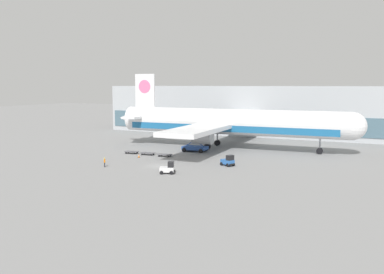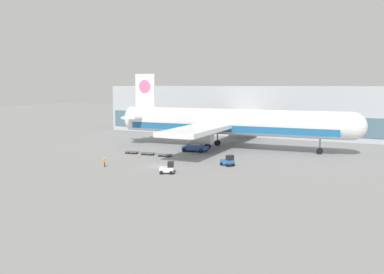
{
  "view_description": "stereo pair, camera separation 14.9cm",
  "coord_description": "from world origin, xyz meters",
  "views": [
    {
      "loc": [
        37.73,
        -65.38,
        14.41
      ],
      "look_at": [
        1.25,
        11.3,
        4.0
      ],
      "focal_mm": 40.0,
      "sensor_mm": 36.0,
      "label": 1
    },
    {
      "loc": [
        37.86,
        -65.31,
        14.41
      ],
      "look_at": [
        1.25,
        11.3,
        4.0
      ],
      "focal_mm": 40.0,
      "sensor_mm": 36.0,
      "label": 2
    }
  ],
  "objects": [
    {
      "name": "baggage_tug_mid",
      "position": [
        4.81,
        -5.29,
        0.88
      ],
      "size": [
        2.78,
        2.35,
        2.0
      ],
      "rotation": [
        0.0,
        0.0,
        0.38
      ],
      "color": "silver",
      "rests_on": "ground_plane"
    },
    {
      "name": "airplane_main",
      "position": [
        3.38,
        25.09,
        5.84
      ],
      "size": [
        58.09,
        48.25,
        17.0
      ],
      "rotation": [
        0.0,
        0.0,
        0.04
      ],
      "color": "white",
      "rests_on": "ground_plane"
    },
    {
      "name": "baggage_tug_foreground",
      "position": [
        11.28,
        5.25,
        0.88
      ],
      "size": [
        2.81,
        2.46,
        2.0
      ],
      "rotation": [
        0.0,
        0.0,
        -0.46
      ],
      "color": "#2D66B7",
      "rests_on": "ground_plane"
    },
    {
      "name": "baggage_dolly_third",
      "position": [
        -3.77,
        9.08,
        0.39
      ],
      "size": [
        3.77,
        1.87,
        0.48
      ],
      "rotation": [
        0.0,
        0.0,
        0.14
      ],
      "color": "#56565B",
      "rests_on": "ground_plane"
    },
    {
      "name": "ground_crew_near",
      "position": [
        -8.02,
        -5.07,
        0.98
      ],
      "size": [
        0.43,
        0.43,
        1.68
      ],
      "rotation": [
        0.0,
        0.0,
        2.34
      ],
      "color": "black",
      "rests_on": "ground_plane"
    },
    {
      "name": "baggage_dolly_second",
      "position": [
        -7.9,
        9.32,
        0.39
      ],
      "size": [
        3.77,
        1.87,
        0.48
      ],
      "rotation": [
        0.0,
        0.0,
        0.14
      ],
      "color": "#56565B",
      "rests_on": "ground_plane"
    },
    {
      "name": "baggage_dolly_lead",
      "position": [
        -11.9,
        9.36,
        0.39
      ],
      "size": [
        3.77,
        1.87,
        0.48
      ],
      "rotation": [
        0.0,
        0.0,
        0.14
      ],
      "color": "#56565B",
      "rests_on": "ground_plane"
    },
    {
      "name": "traffic_cone_near",
      "position": [
        -7.85,
        5.81,
        0.37
      ],
      "size": [
        0.4,
        0.4,
        0.75
      ],
      "color": "black",
      "rests_on": "ground_plane"
    },
    {
      "name": "terminal_building",
      "position": [
        1.07,
        56.17,
        6.99
      ],
      "size": [
        90.0,
        18.2,
        14.0
      ],
      "color": "#B2B7BC",
      "rests_on": "ground_plane"
    },
    {
      "name": "ground_plane",
      "position": [
        0.0,
        0.0,
        0.0
      ],
      "size": [
        400.0,
        400.0,
        0.0
      ],
      "primitive_type": "plane",
      "color": "gray"
    },
    {
      "name": "scissor_lift_loader",
      "position": [
        -1.06,
        17.71,
        1.81
      ],
      "size": [
        5.3,
        3.53,
        4.59
      ],
      "rotation": [
        0.0,
        0.0,
        0.04
      ],
      "color": "#284C99",
      "rests_on": "ground_plane"
    }
  ]
}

